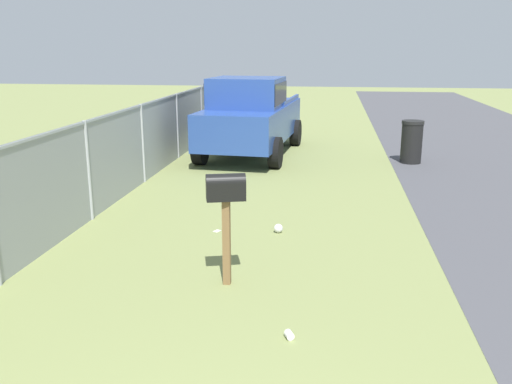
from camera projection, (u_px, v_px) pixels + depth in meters
name	position (u px, v px, depth m)	size (l,w,h in m)	color
mailbox	(226.00, 197.00, 6.51)	(0.32, 0.50, 1.40)	brown
pickup_truck	(251.00, 114.00, 14.54)	(5.07, 2.48, 2.09)	#284793
trash_bin	(412.00, 142.00, 13.72)	(0.55, 0.55, 1.07)	black
fence_section	(142.00, 140.00, 11.67)	(16.23, 0.07, 1.68)	#9EA3A8
litter_cup_midfield_a	(289.00, 335.00, 5.50)	(0.08, 0.08, 0.10)	white
litter_bag_by_mailbox	(278.00, 228.00, 8.64)	(0.14, 0.14, 0.14)	silver
litter_wrapper_midfield_b	(217.00, 231.00, 8.72)	(0.12, 0.08, 0.01)	silver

